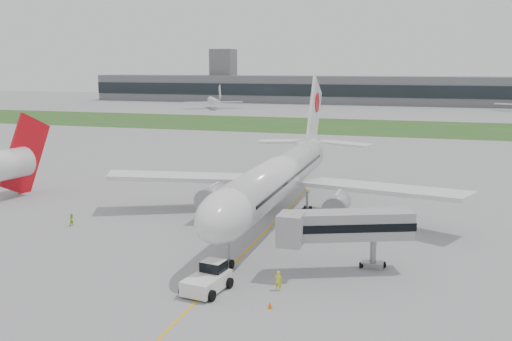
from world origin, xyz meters
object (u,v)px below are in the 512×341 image
(ground_crew_near, at_px, (278,280))
(neighbor_aircraft, at_px, (3,164))
(airliner, at_px, (280,175))
(pushback_tug, at_px, (208,278))
(jet_bridge, at_px, (341,226))

(ground_crew_near, xyz_separation_m, neighbor_aircraft, (-47.65, 22.12, 4.31))
(airliner, height_order, neighbor_aircraft, airliner)
(ground_crew_near, bearing_deg, pushback_tug, 19.15)
(pushback_tug, relative_size, ground_crew_near, 2.86)
(neighbor_aircraft, bearing_deg, jet_bridge, -7.14)
(neighbor_aircraft, bearing_deg, pushback_tug, -20.08)
(neighbor_aircraft, bearing_deg, airliner, 12.02)
(airliner, distance_m, neighbor_aircraft, 41.69)
(pushback_tug, xyz_separation_m, neighbor_aircraft, (-41.76, 23.93, 4.08))
(jet_bridge, distance_m, ground_crew_near, 8.52)
(pushback_tug, distance_m, jet_bridge, 13.60)
(jet_bridge, relative_size, neighbor_aircraft, 0.77)
(pushback_tug, relative_size, neighbor_aircraft, 0.31)
(jet_bridge, height_order, ground_crew_near, jet_bridge)
(airliner, xyz_separation_m, pushback_tug, (0.11, -25.59, -4.54))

